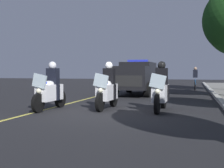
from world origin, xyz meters
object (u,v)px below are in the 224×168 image
object	(u,v)px
police_motorcycle_lead_right	(107,90)
police_suv	(137,77)
police_motorcycle_trailing	(161,91)
police_motorcycle_lead_left	(50,90)
cyclist_background	(195,79)

from	to	relation	value
police_motorcycle_lead_right	police_suv	bearing A→B (deg)	-178.65
police_motorcycle_trailing	police_motorcycle_lead_left	bearing A→B (deg)	-77.83
police_motorcycle_lead_right	police_motorcycle_trailing	world-z (taller)	same
police_motorcycle_lead_left	police_motorcycle_trailing	distance (m)	3.88
cyclist_background	police_suv	bearing A→B (deg)	-34.42
police_motorcycle_lead_right	cyclist_background	bearing A→B (deg)	164.53
police_motorcycle_lead_left	cyclist_background	xyz separation A→B (m)	(-12.17, 5.03, 0.14)
police_motorcycle_trailing	police_suv	distance (m)	6.86
police_motorcycle_trailing	cyclist_background	xyz separation A→B (m)	(-11.36, 1.23, 0.14)
police_motorcycle_lead_right	police_motorcycle_trailing	bearing A→B (deg)	90.69
police_motorcycle_lead_right	police_suv	world-z (taller)	police_suv
police_motorcycle_lead_left	police_suv	world-z (taller)	police_suv
cyclist_background	police_motorcycle_trailing	bearing A→B (deg)	-6.20
police_motorcycle_lead_left	police_motorcycle_lead_right	world-z (taller)	same
police_motorcycle_trailing	cyclist_background	world-z (taller)	police_motorcycle_trailing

